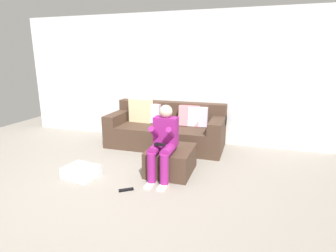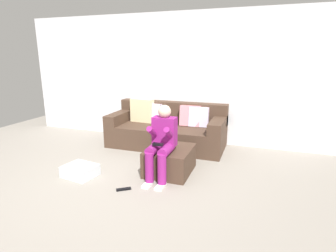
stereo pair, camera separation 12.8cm
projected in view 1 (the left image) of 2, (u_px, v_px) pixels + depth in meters
ground_plane at (108, 191)px, 3.43m from camera, size 8.19×8.19×0.00m
wall_back at (166, 78)px, 5.37m from camera, size 6.30×0.10×2.49m
couch_sectional at (167, 129)px, 5.14m from camera, size 2.16×0.95×0.86m
ottoman at (171, 160)px, 3.95m from camera, size 0.62×0.72×0.37m
person_seated at (163, 141)px, 3.68m from camera, size 0.33×0.62×1.02m
storage_bin at (81, 172)px, 3.81m from camera, size 0.49×0.43×0.16m
remote_near_ottoman at (126, 190)px, 3.44m from camera, size 0.18×0.15×0.02m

